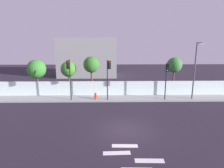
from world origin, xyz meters
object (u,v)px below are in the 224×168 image
Objects in this scene: traffic_light_left at (167,74)px; roadside_tree_midright at (91,65)px; roadside_tree_leftmost at (36,69)px; roadside_tree_rightmost at (174,65)px; traffic_light_center at (69,72)px; roadside_tree_midleft at (68,69)px; traffic_light_right at (108,72)px; fire_hydrant at (96,96)px; street_lamp_curbside at (196,67)px.

traffic_light_left is 9.55m from roadside_tree_midright.
roadside_tree_rightmost is at bearing -0.00° from roadside_tree_leftmost.
roadside_tree_leftmost is (-5.00, 3.78, -0.31)m from traffic_light_center.
roadside_tree_midleft is at bearing 163.24° from traffic_light_left.
fire_hydrant is at bearing 156.57° from traffic_light_right.
roadside_tree_midright is at bearing 0.00° from roadside_tree_midleft.
traffic_light_right reaches higher than traffic_light_left.
roadside_tree_midright reaches higher than fire_hydrant.
roadside_tree_rightmost is at bearing -0.00° from roadside_tree_midright.
street_lamp_curbside is 3.42m from roadside_tree_rightmost.
roadside_tree_midleft is at bearing 102.63° from traffic_light_center.
roadside_tree_leftmost is 1.05× the size of roadside_tree_midleft.
traffic_light_left is 0.91× the size of roadside_tree_rightmost.
traffic_light_left is 12.37m from roadside_tree_midleft.
street_lamp_curbside is 1.53× the size of roadside_tree_midleft.
traffic_light_left is at bearing -16.76° from roadside_tree_midleft.
roadside_tree_leftmost is (-7.82, 2.92, 2.77)m from fire_hydrant.
roadside_tree_rightmost reaches higher than roadside_tree_leftmost.
fire_hydrant is 0.16× the size of roadside_tree_midright.
roadside_tree_midleft is (-15.28, 3.10, -0.76)m from street_lamp_curbside.
traffic_light_left is 6.63m from traffic_light_right.
fire_hydrant is at bearing 16.98° from traffic_light_center.
traffic_light_left is 0.91× the size of traffic_light_center.
traffic_light_right is 5.86× the size of fire_hydrant.
roadside_tree_midleft is (4.15, 0.00, -0.02)m from roadside_tree_leftmost.
roadside_tree_leftmost is at bearing 159.05° from traffic_light_right.
roadside_tree_midright reaches higher than traffic_light_center.
traffic_light_right is 1.08× the size of roadside_tree_midleft.
traffic_light_right is (4.37, 0.19, -0.07)m from traffic_light_center.
roadside_tree_midright is (-8.84, 3.57, 0.53)m from traffic_light_left.
roadside_tree_midright is at bearing 60.29° from traffic_light_center.
fire_hydrant is at bearing -164.06° from roadside_tree_rightmost.
roadside_tree_rightmost is (-1.41, 3.10, -0.27)m from street_lamp_curbside.
traffic_light_left is at bearing -4.54° from fire_hydrant.
roadside_tree_leftmost is (-9.37, 3.59, -0.24)m from traffic_light_right.
fire_hydrant is 0.18× the size of roadside_tree_leftmost.
traffic_light_center is at bearing -37.08° from roadside_tree_leftmost.
street_lamp_curbside is (14.44, 0.68, 0.43)m from traffic_light_center.
traffic_light_center reaches higher than roadside_tree_midleft.
roadside_tree_rightmost is (18.03, -0.00, 0.47)m from roadside_tree_leftmost.
traffic_light_center is 13.57m from roadside_tree_rightmost.
roadside_tree_midright reaches higher than roadside_tree_rightmost.
street_lamp_curbside is at bearing -14.18° from roadside_tree_midright.
street_lamp_curbside is 12.14m from fire_hydrant.
traffic_light_left reaches higher than roadside_tree_midleft.
roadside_tree_midright is at bearing 165.82° from street_lamp_curbside.
street_lamp_curbside reaches higher than fire_hydrant.
street_lamp_curbside is 8.30× the size of fire_hydrant.
fire_hydrant is at bearing -77.12° from roadside_tree_midright.
roadside_tree_leftmost reaches higher than roadside_tree_midleft.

